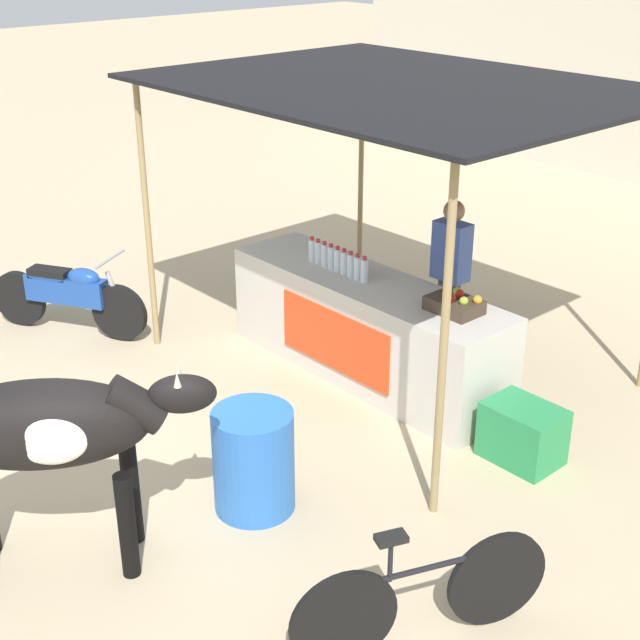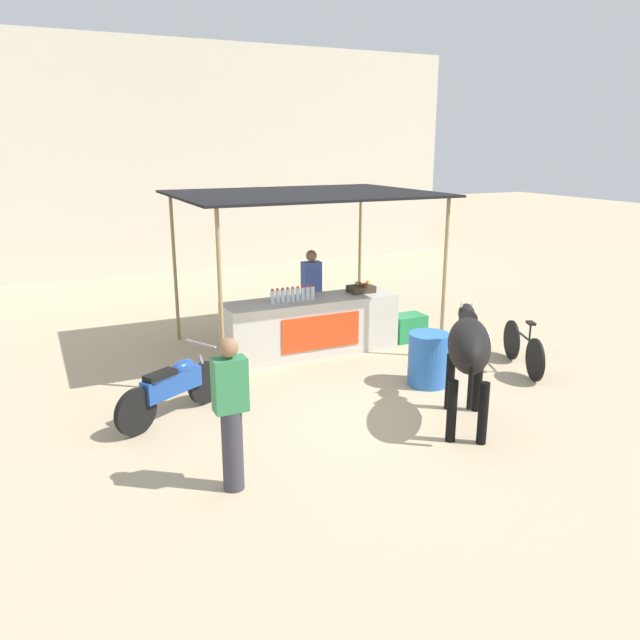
% 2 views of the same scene
% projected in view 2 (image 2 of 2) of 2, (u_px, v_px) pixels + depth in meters
% --- Properties ---
extents(ground_plane, '(60.00, 60.00, 0.00)m').
position_uv_depth(ground_plane, '(375.00, 397.00, 8.87)').
color(ground_plane, tan).
extents(building_wall_far, '(16.00, 0.50, 6.13)m').
position_uv_depth(building_wall_far, '(187.00, 160.00, 17.11)').
color(building_wall_far, beige).
rests_on(building_wall_far, ground).
extents(stall_counter, '(3.00, 0.82, 0.96)m').
position_uv_depth(stall_counter, '(311.00, 326.00, 10.65)').
color(stall_counter, beige).
rests_on(stall_counter, ground).
extents(stall_awning, '(4.20, 3.20, 2.70)m').
position_uv_depth(stall_awning, '(303.00, 199.00, 10.34)').
color(stall_awning, black).
rests_on(stall_awning, ground).
extents(water_bottle_row, '(0.79, 0.07, 0.25)m').
position_uv_depth(water_bottle_row, '(293.00, 295.00, 10.31)').
color(water_bottle_row, silver).
rests_on(water_bottle_row, stall_counter).
extents(fruit_crate, '(0.44, 0.32, 0.18)m').
position_uv_depth(fruit_crate, '(361.00, 288.00, 10.96)').
color(fruit_crate, '#3F3326').
rests_on(fruit_crate, stall_counter).
extents(vendor_behind_counter, '(0.34, 0.22, 1.65)m').
position_uv_depth(vendor_behind_counter, '(311.00, 294.00, 11.35)').
color(vendor_behind_counter, '#383842').
rests_on(vendor_behind_counter, ground).
extents(cooler_box, '(0.60, 0.44, 0.48)m').
position_uv_depth(cooler_box, '(408.00, 327.00, 11.41)').
color(cooler_box, '#268C4C').
rests_on(cooler_box, ground).
extents(water_barrel, '(0.60, 0.60, 0.79)m').
position_uv_depth(water_barrel, '(428.00, 359.00, 9.25)').
color(water_barrel, blue).
rests_on(water_barrel, ground).
extents(cow, '(1.35, 1.70, 1.44)m').
position_uv_depth(cow, '(469.00, 347.00, 7.79)').
color(cow, black).
rests_on(cow, ground).
extents(motorcycle_parked, '(1.60, 1.01, 0.90)m').
position_uv_depth(motorcycle_parked, '(173.00, 387.00, 8.12)').
color(motorcycle_parked, black).
rests_on(motorcycle_parked, ground).
extents(bicycle_leaning, '(0.65, 1.56, 0.85)m').
position_uv_depth(bicycle_leaning, '(523.00, 348.00, 9.89)').
color(bicycle_leaning, black).
rests_on(bicycle_leaning, ground).
extents(passerby_on_street, '(0.34, 0.22, 1.65)m').
position_uv_depth(passerby_on_street, '(231.00, 413.00, 6.30)').
color(passerby_on_street, '#383842').
rests_on(passerby_on_street, ground).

